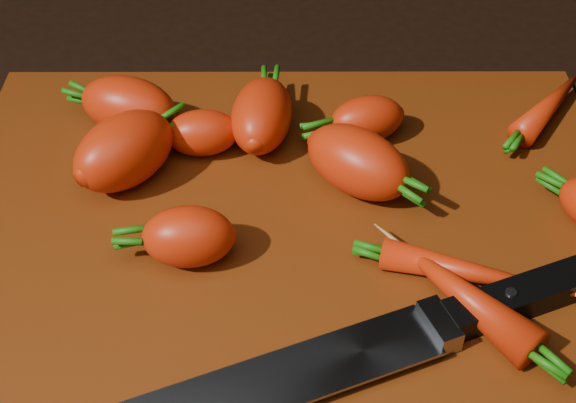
{
  "coord_description": "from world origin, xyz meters",
  "views": [
    {
      "loc": [
        -0.0,
        -0.4,
        0.42
      ],
      "look_at": [
        0.0,
        0.01,
        0.03
      ],
      "focal_mm": 50.0,
      "sensor_mm": 36.0,
      "label": 1
    }
  ],
  "objects": [
    {
      "name": "carrot_8",
      "position": [
        0.12,
        -0.05,
        0.02
      ],
      "size": [
        0.13,
        0.06,
        0.02
      ],
      "primitive_type": "ellipsoid",
      "rotation": [
        0.0,
        0.0,
        -0.3
      ],
      "color": "red",
      "rests_on": "cutting_board"
    },
    {
      "name": "carrot_10",
      "position": [
        -0.13,
        0.12,
        0.04
      ],
      "size": [
        0.09,
        0.07,
        0.05
      ],
      "primitive_type": "ellipsoid",
      "rotation": [
        0.0,
        0.0,
        2.79
      ],
      "color": "red",
      "rests_on": "cutting_board"
    },
    {
      "name": "carrot_7",
      "position": [
        0.22,
        0.14,
        0.02
      ],
      "size": [
        0.09,
        0.1,
        0.02
      ],
      "primitive_type": "ellipsoid",
      "rotation": [
        0.0,
        0.0,
        0.89
      ],
      "color": "red",
      "rests_on": "cutting_board"
    },
    {
      "name": "knife",
      "position": [
        0.0,
        -0.13,
        0.02
      ],
      "size": [
        0.35,
        0.17,
        0.02
      ],
      "rotation": [
        0.0,
        0.0,
        0.38
      ],
      "color": "gray",
      "rests_on": "cutting_board"
    },
    {
      "name": "carrot_4",
      "position": [
        0.06,
        0.1,
        0.03
      ],
      "size": [
        0.07,
        0.05,
        0.04
      ],
      "primitive_type": "ellipsoid",
      "rotation": [
        0.0,
        0.0,
        3.42
      ],
      "color": "red",
      "rests_on": "cutting_board"
    },
    {
      "name": "carrot_5",
      "position": [
        -0.07,
        0.09,
        0.03
      ],
      "size": [
        0.06,
        0.04,
        0.04
      ],
      "primitive_type": "ellipsoid",
      "rotation": [
        0.0,
        0.0,
        0.1
      ],
      "color": "red",
      "rests_on": "cutting_board"
    },
    {
      "name": "cutting_board",
      "position": [
        0.0,
        0.0,
        0.01
      ],
      "size": [
        0.5,
        0.4,
        0.01
      ],
      "primitive_type": "cube",
      "color": "#6A2A09",
      "rests_on": "ground"
    },
    {
      "name": "carrot_9",
      "position": [
        0.11,
        -0.07,
        0.03
      ],
      "size": [
        0.09,
        0.11,
        0.03
      ],
      "primitive_type": "ellipsoid",
      "rotation": [
        0.0,
        0.0,
        2.25
      ],
      "color": "red",
      "rests_on": "cutting_board"
    },
    {
      "name": "ground",
      "position": [
        0.0,
        0.0,
        -0.01
      ],
      "size": [
        2.0,
        2.0,
        0.01
      ],
      "primitive_type": "cube",
      "color": "black"
    },
    {
      "name": "carrot_2",
      "position": [
        0.05,
        0.05,
        0.04
      ],
      "size": [
        0.1,
        0.09,
        0.05
      ],
      "primitive_type": "ellipsoid",
      "rotation": [
        0.0,
        0.0,
        -0.7
      ],
      "color": "red",
      "rests_on": "cutting_board"
    },
    {
      "name": "carrot_3",
      "position": [
        -0.02,
        0.1,
        0.04
      ],
      "size": [
        0.06,
        0.09,
        0.05
      ],
      "primitive_type": "ellipsoid",
      "rotation": [
        0.0,
        0.0,
        1.45
      ],
      "color": "red",
      "rests_on": "cutting_board"
    },
    {
      "name": "carrot_1",
      "position": [
        -0.07,
        -0.03,
        0.03
      ],
      "size": [
        0.06,
        0.04,
        0.04
      ],
      "primitive_type": "ellipsoid",
      "rotation": [
        0.0,
        0.0,
        3.18
      ],
      "color": "red",
      "rests_on": "cutting_board"
    },
    {
      "name": "carrot_0",
      "position": [
        -0.12,
        0.06,
        0.04
      ],
      "size": [
        0.1,
        0.1,
        0.05
      ],
      "primitive_type": "ellipsoid",
      "rotation": [
        0.0,
        0.0,
        0.85
      ],
      "color": "red",
      "rests_on": "cutting_board"
    }
  ]
}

